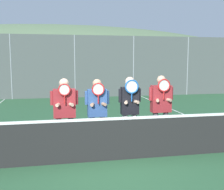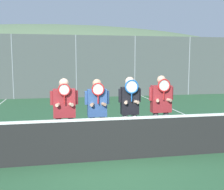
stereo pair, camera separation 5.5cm
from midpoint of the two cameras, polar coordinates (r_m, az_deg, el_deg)
The scene contains 13 objects.
ground_plane at distance 6.16m, azimuth -0.79°, elevation -13.17°, with size 120.00×120.00×0.00m, color #2D5B38.
hill_distant at distance 59.07m, azimuth -10.40°, elevation 4.99°, with size 90.41×50.23×17.58m.
clubhouse_building at distance 25.18m, azimuth -7.50°, elevation 6.83°, with size 18.52×5.50×3.99m.
fence_back at distance 16.03m, azimuth -7.64°, elevation 5.75°, with size 20.65×0.06×3.52m.
tennis_net at distance 6.01m, azimuth -0.79°, elevation -8.84°, with size 10.33×0.09×1.04m.
court_line_right_sideline at distance 10.19m, azimuth 17.72°, elevation -5.27°, with size 0.05×16.00×0.01m, color white.
player_leftmost at distance 6.52m, azimuth -9.87°, elevation -2.71°, with size 0.63×0.34×1.72m.
player_center_left at distance 6.61m, azimuth -3.27°, elevation -2.73°, with size 0.58×0.34×1.70m.
player_center_right at distance 6.77m, azimuth 3.40°, elevation -2.19°, with size 0.55×0.34×1.74m.
player_rightmost at distance 7.09m, azimuth 9.70°, elevation -1.72°, with size 0.63×0.34×1.76m.
car_left_of_center at distance 19.39m, azimuth -12.80°, elevation 3.45°, with size 4.57×1.93×1.86m.
car_center at distance 20.13m, azimuth 1.77°, elevation 3.79°, with size 4.62×1.98×1.88m.
car_right_of_center at distance 21.84m, azimuth 15.07°, elevation 3.76°, with size 4.74×1.92×1.84m.
Camera 1 is at (-1.09, -5.67, 2.14)m, focal length 45.00 mm.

